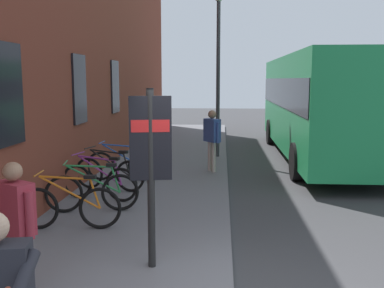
{
  "coord_description": "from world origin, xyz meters",
  "views": [
    {
      "loc": [
        -4.79,
        0.17,
        2.63
      ],
      "look_at": [
        4.02,
        0.75,
        1.35
      ],
      "focal_mm": 41.97,
      "sensor_mm": 36.0,
      "label": 1
    }
  ],
  "objects_px": {
    "transit_info_sign": "(151,150)",
    "street_lamp": "(218,61)",
    "bicycle_under_window": "(99,182)",
    "pedestrian_by_facade": "(15,217)",
    "bicycle_by_door": "(69,207)",
    "pedestrian_near_bus": "(212,134)",
    "bicycle_leaning_wall": "(110,173)",
    "bicycle_end_of_row": "(122,165)",
    "city_bus": "(318,101)",
    "bicycle_beside_lamp": "(93,192)"
  },
  "relations": [
    {
      "from": "bicycle_by_door",
      "to": "street_lamp",
      "type": "bearing_deg",
      "value": -18.07
    },
    {
      "from": "bicycle_by_door",
      "to": "transit_info_sign",
      "type": "height_order",
      "value": "transit_info_sign"
    },
    {
      "from": "bicycle_by_door",
      "to": "bicycle_leaning_wall",
      "type": "relative_size",
      "value": 1.03
    },
    {
      "from": "pedestrian_by_facade",
      "to": "street_lamp",
      "type": "bearing_deg",
      "value": -12.39
    },
    {
      "from": "transit_info_sign",
      "to": "street_lamp",
      "type": "xyz_separation_m",
      "value": [
        8.81,
        -0.79,
        1.48
      ]
    },
    {
      "from": "bicycle_by_door",
      "to": "pedestrian_near_bus",
      "type": "distance_m",
      "value": 5.49
    },
    {
      "from": "bicycle_beside_lamp",
      "to": "bicycle_end_of_row",
      "type": "bearing_deg",
      "value": 0.86
    },
    {
      "from": "bicycle_beside_lamp",
      "to": "street_lamp",
      "type": "bearing_deg",
      "value": -19.92
    },
    {
      "from": "bicycle_leaning_wall",
      "to": "bicycle_end_of_row",
      "type": "relative_size",
      "value": 0.97
    },
    {
      "from": "bicycle_under_window",
      "to": "city_bus",
      "type": "height_order",
      "value": "city_bus"
    },
    {
      "from": "bicycle_end_of_row",
      "to": "bicycle_beside_lamp",
      "type": "bearing_deg",
      "value": -179.14
    },
    {
      "from": "bicycle_under_window",
      "to": "bicycle_leaning_wall",
      "type": "xyz_separation_m",
      "value": [
        0.84,
        -0.01,
        0.0
      ]
    },
    {
      "from": "bicycle_under_window",
      "to": "street_lamp",
      "type": "relative_size",
      "value": 0.33
    },
    {
      "from": "street_lamp",
      "to": "city_bus",
      "type": "bearing_deg",
      "value": -81.64
    },
    {
      "from": "transit_info_sign",
      "to": "pedestrian_by_facade",
      "type": "height_order",
      "value": "transit_info_sign"
    },
    {
      "from": "bicycle_leaning_wall",
      "to": "transit_info_sign",
      "type": "xyz_separation_m",
      "value": [
        -4.12,
        -1.62,
        1.21
      ]
    },
    {
      "from": "bicycle_by_door",
      "to": "pedestrian_near_bus",
      "type": "relative_size",
      "value": 1.05
    },
    {
      "from": "bicycle_end_of_row",
      "to": "pedestrian_by_facade",
      "type": "height_order",
      "value": "pedestrian_by_facade"
    },
    {
      "from": "street_lamp",
      "to": "pedestrian_near_bus",
      "type": "bearing_deg",
      "value": 176.98
    },
    {
      "from": "bicycle_beside_lamp",
      "to": "pedestrian_by_facade",
      "type": "xyz_separation_m",
      "value": [
        -3.47,
        -0.15,
        0.59
      ]
    },
    {
      "from": "bicycle_by_door",
      "to": "bicycle_under_window",
      "type": "height_order",
      "value": "same"
    },
    {
      "from": "pedestrian_near_bus",
      "to": "pedestrian_by_facade",
      "type": "relative_size",
      "value": 1.04
    },
    {
      "from": "bicycle_under_window",
      "to": "pedestrian_by_facade",
      "type": "xyz_separation_m",
      "value": [
        -4.31,
        -0.25,
        0.59
      ]
    },
    {
      "from": "bicycle_under_window",
      "to": "transit_info_sign",
      "type": "xyz_separation_m",
      "value": [
        -3.28,
        -1.62,
        1.21
      ]
    },
    {
      "from": "city_bus",
      "to": "street_lamp",
      "type": "bearing_deg",
      "value": 98.36
    },
    {
      "from": "pedestrian_by_facade",
      "to": "bicycle_leaning_wall",
      "type": "bearing_deg",
      "value": 2.73
    },
    {
      "from": "transit_info_sign",
      "to": "street_lamp",
      "type": "distance_m",
      "value": 8.97
    },
    {
      "from": "bicycle_beside_lamp",
      "to": "city_bus",
      "type": "relative_size",
      "value": 0.17
    },
    {
      "from": "pedestrian_near_bus",
      "to": "pedestrian_by_facade",
      "type": "xyz_separation_m",
      "value": [
        -7.4,
        2.03,
        -0.04
      ]
    },
    {
      "from": "bicycle_under_window",
      "to": "city_bus",
      "type": "bearing_deg",
      "value": -43.52
    },
    {
      "from": "bicycle_end_of_row",
      "to": "city_bus",
      "type": "height_order",
      "value": "city_bus"
    },
    {
      "from": "bicycle_end_of_row",
      "to": "city_bus",
      "type": "xyz_separation_m",
      "value": [
        4.21,
        -5.65,
        1.41
      ]
    },
    {
      "from": "bicycle_under_window",
      "to": "pedestrian_near_bus",
      "type": "distance_m",
      "value": 3.9
    },
    {
      "from": "pedestrian_by_facade",
      "to": "street_lamp",
      "type": "relative_size",
      "value": 0.31
    },
    {
      "from": "transit_info_sign",
      "to": "bicycle_under_window",
      "type": "bearing_deg",
      "value": 26.31
    },
    {
      "from": "bicycle_under_window",
      "to": "bicycle_leaning_wall",
      "type": "bearing_deg",
      "value": -0.38
    },
    {
      "from": "bicycle_leaning_wall",
      "to": "pedestrian_near_bus",
      "type": "height_order",
      "value": "pedestrian_near_bus"
    },
    {
      "from": "pedestrian_by_facade",
      "to": "city_bus",
      "type": "bearing_deg",
      "value": -27.87
    },
    {
      "from": "bicycle_beside_lamp",
      "to": "street_lamp",
      "type": "xyz_separation_m",
      "value": [
        6.38,
        -2.31,
        2.69
      ]
    },
    {
      "from": "street_lamp",
      "to": "transit_info_sign",
      "type": "bearing_deg",
      "value": 174.87
    },
    {
      "from": "bicycle_end_of_row",
      "to": "city_bus",
      "type": "relative_size",
      "value": 0.17
    },
    {
      "from": "bicycle_leaning_wall",
      "to": "bicycle_end_of_row",
      "type": "xyz_separation_m",
      "value": [
        0.97,
        -0.06,
        -0.0
      ]
    },
    {
      "from": "bicycle_beside_lamp",
      "to": "pedestrian_by_facade",
      "type": "distance_m",
      "value": 3.52
    },
    {
      "from": "city_bus",
      "to": "pedestrian_near_bus",
      "type": "bearing_deg",
      "value": 130.48
    },
    {
      "from": "bicycle_under_window",
      "to": "street_lamp",
      "type": "distance_m",
      "value": 6.61
    },
    {
      "from": "bicycle_beside_lamp",
      "to": "bicycle_leaning_wall",
      "type": "relative_size",
      "value": 1.01
    },
    {
      "from": "transit_info_sign",
      "to": "pedestrian_by_facade",
      "type": "xyz_separation_m",
      "value": [
        -1.03,
        1.37,
        -0.62
      ]
    },
    {
      "from": "bicycle_under_window",
      "to": "pedestrian_by_facade",
      "type": "height_order",
      "value": "pedestrian_by_facade"
    },
    {
      "from": "bicycle_leaning_wall",
      "to": "street_lamp",
      "type": "height_order",
      "value": "street_lamp"
    },
    {
      "from": "city_bus",
      "to": "pedestrian_by_facade",
      "type": "height_order",
      "value": "city_bus"
    }
  ]
}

